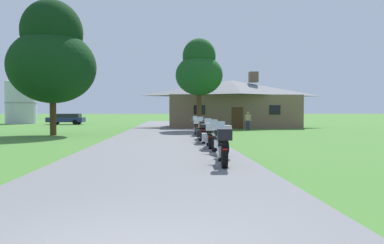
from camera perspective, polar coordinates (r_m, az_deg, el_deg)
ground_plane at (r=23.65m, az=-4.66°, el=-2.39°), size 500.00×500.00×0.00m
asphalt_driveway at (r=21.65m, az=-4.77°, el=-2.68°), size 6.40×80.00×0.06m
motorcycle_blue_nearest_to_camera at (r=10.83m, az=4.91°, el=-3.90°), size 0.66×2.08×1.30m
motorcycle_black_second_in_row at (r=13.49m, az=4.51°, el=-2.80°), size 0.75×2.08×1.30m
motorcycle_black_third_in_row at (r=15.86m, az=2.84°, el=-2.17°), size 0.73×2.08×1.30m
motorcycle_orange_fourth_in_row at (r=18.57m, az=1.65°, el=-1.61°), size 0.77×2.08×1.30m
motorcycle_blue_fifth_in_row at (r=21.23m, az=1.55°, el=-1.20°), size 0.73×2.08×1.30m
motorcycle_silver_farthest_in_row at (r=24.26m, az=0.66°, el=-0.82°), size 0.66×2.08×1.30m
stone_lodge at (r=38.40m, az=6.29°, el=3.00°), size 13.96×7.31×5.90m
bystander_tan_shirt_near_lodge at (r=32.78m, az=8.89°, el=0.36°), size 0.54×0.30×1.67m
tree_by_lodge_front at (r=31.92m, az=1.14°, el=8.30°), size 4.16×4.16×8.11m
tree_left_near at (r=27.43m, az=-21.33°, el=9.67°), size 6.03×6.03×9.50m
metal_silo_distant at (r=55.24m, az=-25.58°, el=3.29°), size 4.19×4.19×6.78m
parked_navy_suv_far_left at (r=48.98m, az=-19.36°, el=0.53°), size 4.66×2.03×1.40m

